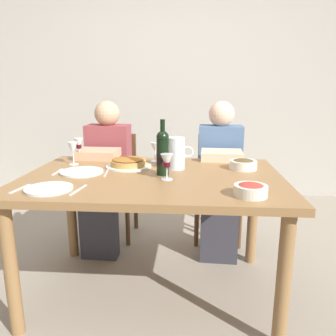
# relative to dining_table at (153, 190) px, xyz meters

# --- Properties ---
(ground_plane) EXTENTS (8.00, 8.00, 0.00)m
(ground_plane) POSITION_rel_dining_table_xyz_m (0.00, 0.00, -0.67)
(ground_plane) COLOR gray
(back_wall) EXTENTS (8.00, 0.10, 2.80)m
(back_wall) POSITION_rel_dining_table_xyz_m (0.00, 2.11, 0.73)
(back_wall) COLOR #B2ADA3
(back_wall) RESTS_ON ground
(dining_table) EXTENTS (1.50, 1.00, 0.76)m
(dining_table) POSITION_rel_dining_table_xyz_m (0.00, 0.00, 0.00)
(dining_table) COLOR olive
(dining_table) RESTS_ON ground
(wine_bottle) EXTENTS (0.07, 0.07, 0.32)m
(wine_bottle) POSITION_rel_dining_table_xyz_m (0.06, 0.02, 0.22)
(wine_bottle) COLOR black
(wine_bottle) RESTS_ON dining_table
(water_pitcher) EXTENTS (0.17, 0.11, 0.20)m
(water_pitcher) POSITION_rel_dining_table_xyz_m (0.13, 0.17, 0.18)
(water_pitcher) COLOR silver
(water_pitcher) RESTS_ON dining_table
(baked_tart) EXTENTS (0.29, 0.29, 0.06)m
(baked_tart) POSITION_rel_dining_table_xyz_m (-0.18, 0.20, 0.12)
(baked_tart) COLOR white
(baked_tart) RESTS_ON dining_table
(salad_bowl) EXTENTS (0.16, 0.16, 0.06)m
(salad_bowl) POSITION_rel_dining_table_xyz_m (0.50, -0.35, 0.12)
(salad_bowl) COLOR silver
(salad_bowl) RESTS_ON dining_table
(olive_bowl) EXTENTS (0.17, 0.17, 0.07)m
(olive_bowl) POSITION_rel_dining_table_xyz_m (0.55, 0.19, 0.13)
(olive_bowl) COLOR white
(olive_bowl) RESTS_ON dining_table
(wine_glass_left_diner) EXTENTS (0.06, 0.06, 0.13)m
(wine_glass_left_diner) POSITION_rel_dining_table_xyz_m (-0.03, 0.37, 0.19)
(wine_glass_left_diner) COLOR silver
(wine_glass_left_diner) RESTS_ON dining_table
(wine_glass_right_diner) EXTENTS (0.07, 0.07, 0.15)m
(wine_glass_right_diner) POSITION_rel_dining_table_xyz_m (-0.56, 0.24, 0.20)
(wine_glass_right_diner) COLOR silver
(wine_glass_right_diner) RESTS_ON dining_table
(wine_glass_centre) EXTENTS (0.07, 0.07, 0.14)m
(wine_glass_centre) POSITION_rel_dining_table_xyz_m (0.09, -0.09, 0.19)
(wine_glass_centre) COLOR silver
(wine_glass_centre) RESTS_ON dining_table
(wine_glass_spare) EXTENTS (0.06, 0.06, 0.16)m
(wine_glass_spare) POSITION_rel_dining_table_xyz_m (-0.57, 0.38, 0.20)
(wine_glass_spare) COLOR silver
(wine_glass_spare) RESTS_ON dining_table
(dinner_plate_left_setting) EXTENTS (0.23, 0.23, 0.01)m
(dinner_plate_left_setting) POSITION_rel_dining_table_xyz_m (-0.48, -0.32, 0.10)
(dinner_plate_left_setting) COLOR silver
(dinner_plate_left_setting) RESTS_ON dining_table
(dinner_plate_right_setting) EXTENTS (0.26, 0.26, 0.01)m
(dinner_plate_right_setting) POSITION_rel_dining_table_xyz_m (-0.43, 0.03, 0.10)
(dinner_plate_right_setting) COLOR silver
(dinner_plate_right_setting) RESTS_ON dining_table
(fork_left_setting) EXTENTS (0.04, 0.16, 0.00)m
(fork_left_setting) POSITION_rel_dining_table_xyz_m (-0.63, -0.32, 0.09)
(fork_left_setting) COLOR silver
(fork_left_setting) RESTS_ON dining_table
(knife_left_setting) EXTENTS (0.03, 0.18, 0.00)m
(knife_left_setting) POSITION_rel_dining_table_xyz_m (-0.33, -0.32, 0.09)
(knife_left_setting) COLOR silver
(knife_left_setting) RESTS_ON dining_table
(knife_right_setting) EXTENTS (0.03, 0.18, 0.00)m
(knife_right_setting) POSITION_rel_dining_table_xyz_m (-0.28, 0.03, 0.09)
(knife_right_setting) COLOR silver
(knife_right_setting) RESTS_ON dining_table
(spoon_right_setting) EXTENTS (0.02, 0.16, 0.00)m
(spoon_right_setting) POSITION_rel_dining_table_xyz_m (-0.58, 0.03, 0.09)
(spoon_right_setting) COLOR silver
(spoon_right_setting) RESTS_ON dining_table
(chair_left) EXTENTS (0.41, 0.41, 0.87)m
(chair_left) POSITION_rel_dining_table_xyz_m (-0.45, 0.87, -0.17)
(chair_left) COLOR brown
(chair_left) RESTS_ON ground
(diner_left) EXTENTS (0.34, 0.51, 1.16)m
(diner_left) POSITION_rel_dining_table_xyz_m (-0.45, 0.63, -0.05)
(diner_left) COLOR #8E3D42
(diner_left) RESTS_ON ground
(chair_right) EXTENTS (0.42, 0.42, 0.87)m
(chair_right) POSITION_rel_dining_table_xyz_m (0.45, 0.88, -0.17)
(chair_right) COLOR brown
(chair_right) RESTS_ON ground
(diner_right) EXTENTS (0.35, 0.51, 1.16)m
(diner_right) POSITION_rel_dining_table_xyz_m (0.44, 0.65, -0.05)
(diner_right) COLOR #4C6B93
(diner_right) RESTS_ON ground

